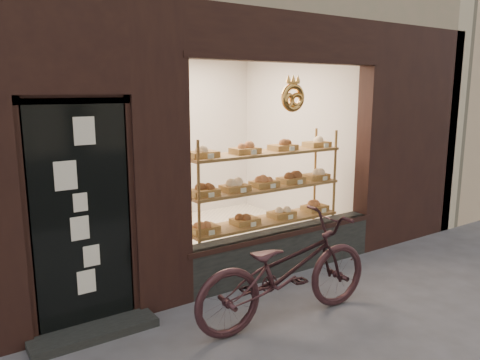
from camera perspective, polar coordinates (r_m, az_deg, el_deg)
neighbor_right at (r=15.01m, az=25.93°, el=18.61°), size 12.00×7.00×9.00m
display_shelf at (r=6.06m, az=2.95°, el=-2.16°), size 2.20×0.45×1.70m
bicycle at (r=4.65m, az=5.61°, el=-10.85°), size 2.02×0.82×1.04m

